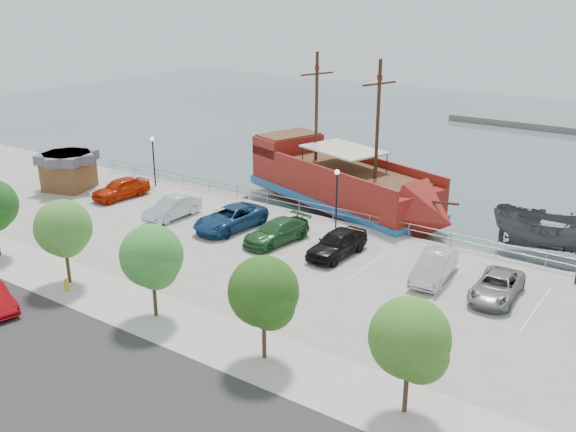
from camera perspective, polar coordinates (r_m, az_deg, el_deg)
The scene contains 23 objects.
ground at distance 40.92m, azimuth -0.45°, elevation -5.00°, with size 160.00×160.00×0.00m, color #445355.
street at distance 30.41m, azimuth -18.60°, elevation -13.36°, with size 100.00×8.00×0.04m, color #312E2E.
sidewalk at distance 33.66m, azimuth -10.43°, elevation -9.18°, with size 100.00×4.00×0.05m, color beige.
seawall_railing at distance 46.47m, azimuth 5.10°, elevation 0.02°, with size 50.00×0.06×1.00m.
pirate_ship at distance 50.65m, azimuth 5.84°, elevation 2.41°, with size 20.76×11.47×12.87m.
patrol_boat at distance 46.09m, azimuth 22.43°, elevation -1.60°, with size 2.98×7.92×3.06m, color #45484A.
dock_west at distance 56.14m, azimuth -7.26°, elevation 2.00°, with size 7.43×2.12×0.42m, color gray.
dock_mid at distance 45.26m, azimuth 14.10°, elevation -2.88°, with size 6.55×1.87×0.37m, color gray.
shed at distance 56.97m, azimuth -18.94°, elevation 3.91°, with size 4.74×4.74×3.12m.
fire_hydrant at distance 38.06m, azimuth -19.09°, elevation -5.77°, with size 0.27×0.27×0.78m.
lamp_post_left at distance 55.58m, azimuth -11.90°, elevation 5.55°, with size 0.36×0.36×4.28m.
lamp_post_mid at distance 44.64m, azimuth 4.35°, elevation 2.48°, with size 0.36×0.36×4.28m.
tree_c at distance 37.87m, azimuth -19.30°, elevation -1.20°, with size 3.30×3.20×5.00m.
tree_d at distance 32.76m, azimuth -11.94°, elevation -3.74°, with size 3.30×3.20×5.00m.
tree_e at distance 28.45m, azimuth -2.04°, elevation -7.01°, with size 3.30×3.20×5.00m.
tree_f at distance 25.38m, azimuth 10.98°, elevation -10.93°, with size 3.30×3.20×5.00m.
parked_car_a at distance 53.46m, azimuth -14.63°, elevation 2.42°, with size 1.95×4.83×1.65m, color #BB2405.
parked_car_b at distance 47.94m, azimuth -10.24°, elevation 0.71°, with size 1.63×4.67×1.54m, color silver.
parked_car_c at distance 45.20m, azimuth -5.14°, elevation -0.18°, with size 2.65×5.75×1.60m, color navy.
parked_car_d at distance 42.68m, azimuth -1.04°, elevation -1.40°, with size 2.08×5.12×1.49m, color #26592A.
parked_car_e at distance 40.64m, azimuth 4.39°, elevation -2.42°, with size 1.98×4.92×1.68m, color black.
parked_car_f at distance 38.24m, azimuth 12.85°, elevation -4.42°, with size 1.67×4.79×1.58m, color beige.
parked_car_g at distance 37.01m, azimuth 18.06°, elevation -5.98°, with size 2.21×4.80×1.33m, color gray.
Camera 1 is at (21.46, -30.39, 16.04)m, focal length 40.00 mm.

